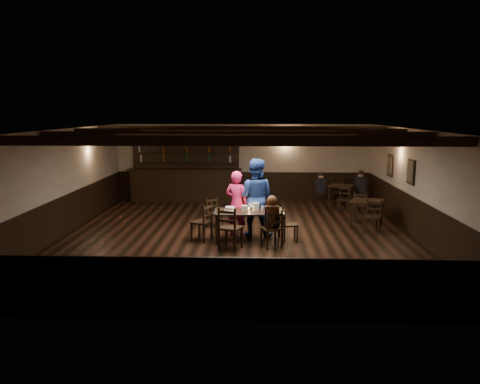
{
  "coord_description": "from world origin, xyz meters",
  "views": [
    {
      "loc": [
        0.48,
        -11.63,
        3.13
      ],
      "look_at": [
        0.06,
        0.2,
        1.1
      ],
      "focal_mm": 35.0,
      "sensor_mm": 36.0,
      "label": 1
    }
  ],
  "objects_px": {
    "dining_table": "(249,214)",
    "chair_near_right": "(273,226)",
    "chair_near_left": "(229,225)",
    "bar_counter": "(186,180)",
    "cake": "(230,209)",
    "man_blue": "(255,197)",
    "woman_pink": "(237,204)"
  },
  "relations": [
    {
      "from": "bar_counter",
      "to": "cake",
      "type": "bearing_deg",
      "value": -70.07
    },
    {
      "from": "woman_pink",
      "to": "chair_near_left",
      "type": "bearing_deg",
      "value": 107.14
    },
    {
      "from": "woman_pink",
      "to": "bar_counter",
      "type": "bearing_deg",
      "value": -44.08
    },
    {
      "from": "dining_table",
      "to": "woman_pink",
      "type": "bearing_deg",
      "value": 123.15
    },
    {
      "from": "man_blue",
      "to": "bar_counter",
      "type": "xyz_separation_m",
      "value": [
        -2.48,
        4.69,
        -0.26
      ]
    },
    {
      "from": "dining_table",
      "to": "chair_near_right",
      "type": "relative_size",
      "value": 1.89
    },
    {
      "from": "chair_near_right",
      "to": "woman_pink",
      "type": "xyz_separation_m",
      "value": [
        -0.89,
        1.11,
        0.31
      ]
    },
    {
      "from": "dining_table",
      "to": "woman_pink",
      "type": "height_order",
      "value": "woman_pink"
    },
    {
      "from": "chair_near_left",
      "to": "bar_counter",
      "type": "xyz_separation_m",
      "value": [
        -1.9,
        6.01,
        0.14
      ]
    },
    {
      "from": "man_blue",
      "to": "chair_near_right",
      "type": "bearing_deg",
      "value": 122.96
    },
    {
      "from": "cake",
      "to": "bar_counter",
      "type": "distance_m",
      "value": 5.5
    },
    {
      "from": "chair_near_left",
      "to": "bar_counter",
      "type": "distance_m",
      "value": 6.31
    },
    {
      "from": "woman_pink",
      "to": "bar_counter",
      "type": "height_order",
      "value": "bar_counter"
    },
    {
      "from": "chair_near_right",
      "to": "bar_counter",
      "type": "relative_size",
      "value": 0.23
    },
    {
      "from": "chair_near_right",
      "to": "bar_counter",
      "type": "distance_m",
      "value": 6.53
    },
    {
      "from": "chair_near_right",
      "to": "cake",
      "type": "bearing_deg",
      "value": 147.13
    },
    {
      "from": "chair_near_left",
      "to": "bar_counter",
      "type": "bearing_deg",
      "value": 107.5
    },
    {
      "from": "woman_pink",
      "to": "man_blue",
      "type": "relative_size",
      "value": 0.84
    },
    {
      "from": "dining_table",
      "to": "man_blue",
      "type": "relative_size",
      "value": 0.87
    },
    {
      "from": "chair_near_right",
      "to": "dining_table",
      "type": "bearing_deg",
      "value": 132.27
    },
    {
      "from": "dining_table",
      "to": "chair_near_left",
      "type": "relative_size",
      "value": 1.7
    },
    {
      "from": "chair_near_left",
      "to": "bar_counter",
      "type": "relative_size",
      "value": 0.25
    },
    {
      "from": "chair_near_left",
      "to": "man_blue",
      "type": "height_order",
      "value": "man_blue"
    },
    {
      "from": "woman_pink",
      "to": "cake",
      "type": "xyz_separation_m",
      "value": [
        -0.15,
        -0.44,
        -0.04
      ]
    },
    {
      "from": "dining_table",
      "to": "bar_counter",
      "type": "xyz_separation_m",
      "value": [
        -2.34,
        5.21,
        0.05
      ]
    },
    {
      "from": "man_blue",
      "to": "bar_counter",
      "type": "height_order",
      "value": "bar_counter"
    },
    {
      "from": "cake",
      "to": "chair_near_right",
      "type": "bearing_deg",
      "value": -32.87
    },
    {
      "from": "chair_near_right",
      "to": "bar_counter",
      "type": "bearing_deg",
      "value": 116.47
    },
    {
      "from": "chair_near_right",
      "to": "woman_pink",
      "type": "height_order",
      "value": "woman_pink"
    },
    {
      "from": "bar_counter",
      "to": "chair_near_right",
      "type": "bearing_deg",
      "value": -63.53
    },
    {
      "from": "dining_table",
      "to": "bar_counter",
      "type": "height_order",
      "value": "bar_counter"
    },
    {
      "from": "chair_near_left",
      "to": "chair_near_right",
      "type": "bearing_deg",
      "value": 9.71
    }
  ]
}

